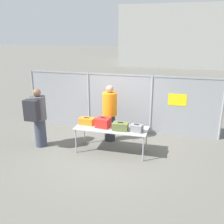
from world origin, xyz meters
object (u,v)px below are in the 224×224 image
at_px(suitcase_grey, 137,128).
at_px(traveler_hooded, 38,116).
at_px(suitcase_orange, 87,121).
at_px(security_worker_near, 110,113).
at_px(utility_trailer, 167,103).
at_px(suitcase_red, 103,122).
at_px(suitcase_olive, 120,126).
at_px(inspection_table, 111,129).

distance_m(suitcase_grey, traveler_hooded, 3.00).
bearing_deg(suitcase_orange, security_worker_near, 55.63).
xyz_separation_m(security_worker_near, utility_trailer, (1.64, 3.56, -0.51)).
bearing_deg(suitcase_red, suitcase_grey, -5.88).
bearing_deg(utility_trailer, traveler_hooded, -128.06).
relative_size(suitcase_red, suitcase_olive, 0.97).
relative_size(suitcase_orange, utility_trailer, 0.13).
distance_m(suitcase_orange, traveler_hooded, 1.50).
xyz_separation_m(suitcase_orange, traveler_hooded, (-1.46, -0.30, 0.14)).
distance_m(security_worker_near, utility_trailer, 3.96).
distance_m(inspection_table, suitcase_grey, 0.77).
bearing_deg(inspection_table, suitcase_red, -179.85).
relative_size(suitcase_orange, suitcase_olive, 1.03).
bearing_deg(suitcase_red, security_worker_near, 91.82).
bearing_deg(utility_trailer, suitcase_red, -110.24).
relative_size(inspection_table, suitcase_grey, 5.63).
bearing_deg(traveler_hooded, utility_trailer, 49.17).
xyz_separation_m(inspection_table, utility_trailer, (1.36, 4.37, -0.27)).
relative_size(suitcase_olive, security_worker_near, 0.24).
relative_size(suitcase_red, security_worker_near, 0.23).
bearing_deg(security_worker_near, suitcase_red, 107.84).
height_order(security_worker_near, utility_trailer, security_worker_near).
height_order(suitcase_olive, security_worker_near, security_worker_near).
relative_size(suitcase_grey, security_worker_near, 0.20).
height_order(inspection_table, suitcase_orange, suitcase_orange).
bearing_deg(suitcase_olive, suitcase_grey, 1.47).
xyz_separation_m(suitcase_orange, suitcase_grey, (1.54, -0.17, 0.00)).
relative_size(inspection_table, suitcase_olive, 4.74).
distance_m(suitcase_red, suitcase_grey, 1.01).
relative_size(inspection_table, utility_trailer, 0.59).
xyz_separation_m(suitcase_olive, security_worker_near, (-0.57, 0.93, 0.08)).
distance_m(suitcase_olive, utility_trailer, 4.64).
xyz_separation_m(inspection_table, suitcase_red, (-0.25, -0.00, 0.19)).
bearing_deg(traveler_hooded, suitcase_grey, -0.34).
xyz_separation_m(inspection_table, suitcase_grey, (0.75, -0.10, 0.15)).
bearing_deg(security_worker_near, traveler_hooded, 43.94).
relative_size(suitcase_orange, traveler_hooded, 0.25).
xyz_separation_m(suitcase_red, suitcase_olive, (0.54, -0.11, -0.03)).
bearing_deg(traveler_hooded, suitcase_olive, -0.16).
bearing_deg(inspection_table, suitcase_grey, -7.86).
bearing_deg(suitcase_olive, suitcase_red, 168.09).
height_order(inspection_table, traveler_hooded, traveler_hooded).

